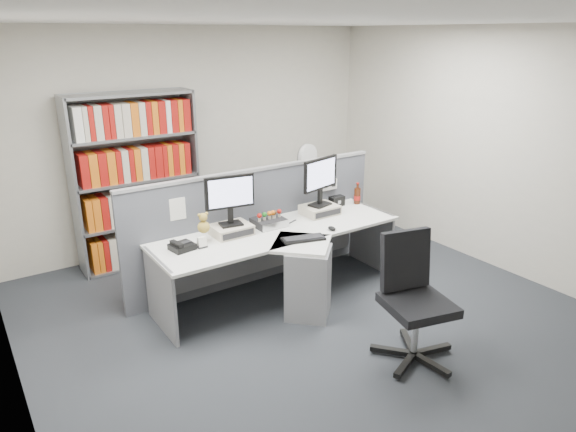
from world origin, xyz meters
TOP-DOWN VIEW (x-y plane):
  - ground at (0.00, 0.00)m, footprint 5.50×5.50m
  - room_shell at (0.00, 0.00)m, footprint 5.04×5.54m
  - partition at (0.00, 1.25)m, footprint 3.00×0.08m
  - desk at (0.00, 0.60)m, footprint 2.60×1.20m
  - monitor_riser_left at (-0.46, 0.98)m, footprint 0.38×0.31m
  - monitor_riser_right at (0.64, 0.98)m, footprint 0.38×0.31m
  - monitor_left at (-0.46, 0.98)m, footprint 0.49×0.19m
  - monitor_right at (0.64, 0.98)m, footprint 0.51×0.22m
  - desktop_pc at (-0.02, 0.97)m, footprint 0.31×0.28m
  - figurines at (-0.01, 0.96)m, footprint 0.29×0.05m
  - keyboard at (0.05, 0.46)m, footprint 0.44×0.26m
  - mouse at (0.44, 0.51)m, footprint 0.06×0.10m
  - desk_phone at (-1.02, 0.89)m, footprint 0.23×0.22m
  - desk_calendar at (-0.84, 0.83)m, footprint 0.09×0.07m
  - plush_toy at (-0.77, 0.93)m, footprint 0.12×0.12m
  - speaker at (0.98, 1.10)m, footprint 0.17×0.10m
  - cola_bottle at (1.23, 1.03)m, footprint 0.08×0.08m
  - shelving_unit at (-0.90, 2.44)m, footprint 1.41×0.40m
  - filing_cabinet at (1.20, 1.99)m, footprint 0.45×0.61m
  - desk_fan at (1.20, 1.99)m, footprint 0.33×0.20m
  - office_chair at (0.32, -0.72)m, footprint 0.71×0.70m

SIDE VIEW (x-z plane):
  - ground at x=0.00m, z-range 0.00..0.00m
  - filing_cabinet at x=1.20m, z-range 0.00..0.70m
  - desk at x=0.00m, z-range 0.10..0.82m
  - office_chair at x=0.32m, z-range 0.04..1.10m
  - partition at x=0.00m, z-range 0.01..1.29m
  - keyboard at x=0.05m, z-range 0.72..0.75m
  - mouse at x=0.44m, z-range 0.72..0.76m
  - desk_phone at x=-1.02m, z-range 0.71..0.80m
  - desktop_pc at x=-0.02m, z-range 0.72..0.80m
  - desk_calendar at x=-0.84m, z-range 0.71..0.82m
  - monitor_riser_left at x=-0.46m, z-range 0.72..0.82m
  - monitor_riser_right at x=0.64m, z-range 0.72..0.82m
  - speaker at x=0.98m, z-range 0.72..0.84m
  - cola_bottle at x=1.23m, z-range 0.69..0.94m
  - figurines at x=-0.01m, z-range 0.81..0.90m
  - plush_toy at x=-0.77m, z-range 0.80..1.01m
  - shelving_unit at x=-0.90m, z-range -0.02..1.98m
  - desk_fan at x=1.20m, z-range 0.77..1.34m
  - monitor_left at x=-0.46m, z-range 0.87..1.37m
  - monitor_right at x=0.64m, z-range 0.87..1.40m
  - room_shell at x=0.00m, z-range 0.43..3.15m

